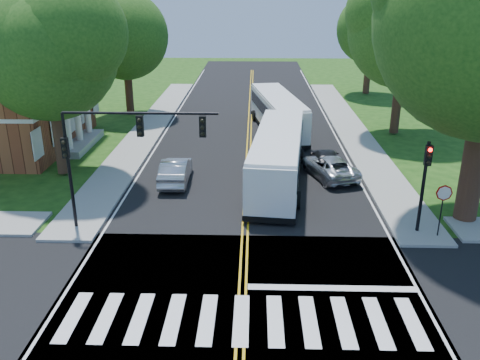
{
  "coord_description": "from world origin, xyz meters",
  "views": [
    {
      "loc": [
        0.4,
        -15.48,
        11.0
      ],
      "look_at": [
        -0.26,
        7.08,
        2.4
      ],
      "focal_mm": 38.0,
      "sensor_mm": 36.0,
      "label": 1
    }
  ],
  "objects_px": {
    "signal_nw": "(116,143)",
    "signal_ne": "(425,175)",
    "bus_follow": "(278,112)",
    "hatchback": "(176,171)",
    "suv": "(330,166)",
    "dark_sedan": "(326,159)",
    "bus_lead": "(278,157)"
  },
  "relations": [
    {
      "from": "bus_follow",
      "to": "suv",
      "type": "xyz_separation_m",
      "value": [
        2.8,
        -10.49,
        -0.89
      ]
    },
    {
      "from": "signal_ne",
      "to": "signal_nw",
      "type": "bearing_deg",
      "value": -179.95
    },
    {
      "from": "suv",
      "to": "dark_sedan",
      "type": "bearing_deg",
      "value": -106.88
    },
    {
      "from": "signal_nw",
      "to": "signal_ne",
      "type": "xyz_separation_m",
      "value": [
        14.06,
        0.01,
        -1.41
      ]
    },
    {
      "from": "dark_sedan",
      "to": "signal_ne",
      "type": "bearing_deg",
      "value": 109.79
    },
    {
      "from": "bus_follow",
      "to": "suv",
      "type": "bearing_deg",
      "value": 95.2
    },
    {
      "from": "hatchback",
      "to": "suv",
      "type": "bearing_deg",
      "value": -173.33
    },
    {
      "from": "signal_nw",
      "to": "suv",
      "type": "relative_size",
      "value": 1.49
    },
    {
      "from": "bus_follow",
      "to": "hatchback",
      "type": "height_order",
      "value": "bus_follow"
    },
    {
      "from": "signal_ne",
      "to": "bus_lead",
      "type": "xyz_separation_m",
      "value": [
        -6.41,
        6.5,
        -1.31
      ]
    },
    {
      "from": "signal_nw",
      "to": "suv",
      "type": "distance_m",
      "value": 13.82
    },
    {
      "from": "bus_lead",
      "to": "dark_sedan",
      "type": "xyz_separation_m",
      "value": [
        3.23,
        2.71,
        -1.02
      ]
    },
    {
      "from": "bus_follow",
      "to": "suv",
      "type": "distance_m",
      "value": 10.89
    },
    {
      "from": "signal_nw",
      "to": "bus_follow",
      "type": "bearing_deg",
      "value": 65.94
    },
    {
      "from": "suv",
      "to": "bus_lead",
      "type": "bearing_deg",
      "value": 1.92
    },
    {
      "from": "suv",
      "to": "dark_sedan",
      "type": "distance_m",
      "value": 1.56
    },
    {
      "from": "bus_follow",
      "to": "hatchback",
      "type": "distance_m",
      "value": 13.46
    },
    {
      "from": "dark_sedan",
      "to": "bus_follow",
      "type": "bearing_deg",
      "value": -71.9
    },
    {
      "from": "suv",
      "to": "hatchback",
      "type": "bearing_deg",
      "value": -9.79
    },
    {
      "from": "signal_ne",
      "to": "bus_lead",
      "type": "bearing_deg",
      "value": 134.58
    },
    {
      "from": "hatchback",
      "to": "dark_sedan",
      "type": "xyz_separation_m",
      "value": [
        9.3,
        2.82,
        -0.12
      ]
    },
    {
      "from": "bus_lead",
      "to": "suv",
      "type": "xyz_separation_m",
      "value": [
        3.25,
        1.14,
        -0.98
      ]
    },
    {
      "from": "signal_nw",
      "to": "hatchback",
      "type": "xyz_separation_m",
      "value": [
        1.58,
        6.4,
        -3.63
      ]
    },
    {
      "from": "bus_follow",
      "to": "signal_ne",
      "type": "bearing_deg",
      "value": 98.44
    },
    {
      "from": "hatchback",
      "to": "suv",
      "type": "height_order",
      "value": "hatchback"
    },
    {
      "from": "signal_nw",
      "to": "hatchback",
      "type": "height_order",
      "value": "signal_nw"
    },
    {
      "from": "signal_ne",
      "to": "bus_follow",
      "type": "relative_size",
      "value": 0.38
    },
    {
      "from": "bus_lead",
      "to": "dark_sedan",
      "type": "relative_size",
      "value": 2.86
    },
    {
      "from": "signal_ne",
      "to": "suv",
      "type": "bearing_deg",
      "value": 112.44
    },
    {
      "from": "hatchback",
      "to": "suv",
      "type": "distance_m",
      "value": 9.4
    },
    {
      "from": "bus_follow",
      "to": "suv",
      "type": "height_order",
      "value": "bus_follow"
    },
    {
      "from": "signal_nw",
      "to": "signal_ne",
      "type": "height_order",
      "value": "signal_nw"
    }
  ]
}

